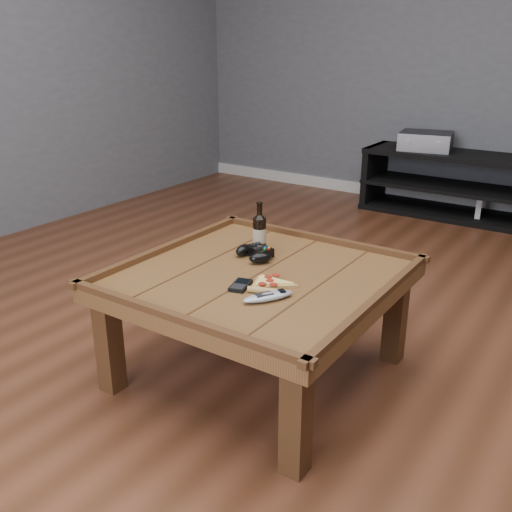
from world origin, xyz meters
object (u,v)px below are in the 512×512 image
Objects in this scene: beer_bottle at (259,232)px; media_console at (455,186)px; remote_control at (268,296)px; av_receiver at (426,141)px; smartphone at (240,285)px; game_console at (478,211)px; coffee_table at (259,287)px; pizza_slice at (269,284)px; game_controller at (255,253)px.

media_console is at bearing 86.92° from beer_bottle.
av_receiver reaches higher than remote_control.
beer_bottle reaches higher than media_console.
beer_bottle is 0.39m from smartphone.
beer_bottle is at bearing -109.51° from game_console.
coffee_table is 3.96× the size of pizza_slice.
game_controller is 0.41m from remote_control.
game_controller is at bearing 162.52° from remote_control.
game_console is at bearing 85.57° from coffee_table.
game_controller is at bearing -68.91° from beer_bottle.
smartphone is (0.02, -0.15, 0.07)m from coffee_table.
beer_bottle is at bearing -97.85° from av_receiver.
coffee_table is at bearing -95.22° from av_receiver.
game_controller is at bearing 98.53° from smartphone.
smartphone is at bearing -89.70° from media_console.
av_receiver is at bearing -178.92° from media_console.
media_console is at bearing 155.88° from game_console.
beer_bottle is 0.10m from game_controller.
coffee_table is at bearing 121.68° from pizza_slice.
game_console is (0.32, 2.57, -0.39)m from game_controller.
av_receiver reaches higher than pizza_slice.
av_receiver is at bearing 77.39° from pizza_slice.
smartphone is (-0.08, -0.07, -0.00)m from pizza_slice.
coffee_table is 5.30× the size of game_console.
av_receiver is (-0.26, 2.75, 0.18)m from coffee_table.
smartphone is at bearing -66.80° from beer_bottle.
coffee_table is 0.29m from beer_bottle.
coffee_table is at bearing -56.75° from beer_bottle.
pizza_slice reaches higher than smartphone.
game_console is at bearing 67.81° from pizza_slice.
media_console is 5.38× the size of pizza_slice.
beer_bottle is 1.14× the size of remote_control.
game_console is at bearing -12.52° from media_console.
remote_control reaches higher than coffee_table.
media_console is at bearing 125.18° from remote_control.
beer_bottle reaches higher than pizza_slice.
smartphone is at bearing -160.20° from pizza_slice.
media_console is 2.56m from beer_bottle.
beer_bottle is at bearing -93.08° from media_console.
remote_control is at bearing -86.85° from media_console.
av_receiver is at bearing 80.25° from smartphone.
smartphone is 2.88m from game_console.
pizza_slice is 1.35× the size of remote_control.
media_console is 6.36× the size of beer_bottle.
smartphone is 0.28× the size of av_receiver.
media_console is at bearing 106.88° from game_controller.
beer_bottle is 2.54m from av_receiver.
game_controller is 0.29m from pizza_slice.
media_console is (0.00, 2.75, -0.15)m from coffee_table.
beer_bottle is 2.56m from game_console.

